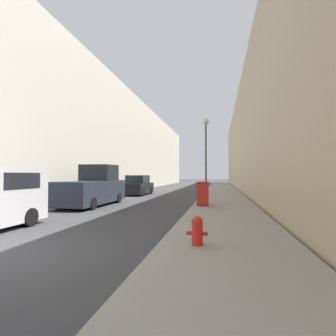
% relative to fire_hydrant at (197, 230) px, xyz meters
% --- Properties ---
extents(sidewalk_right, '(3.39, 60.00, 0.15)m').
position_rel_fire_hydrant_xyz_m(sidewalk_right, '(0.76, 16.73, -0.43)').
color(sidewalk_right, gray).
rests_on(sidewalk_right, ground).
extents(building_left_glass, '(12.00, 60.00, 10.89)m').
position_rel_fire_hydrant_xyz_m(building_left_glass, '(-14.81, 24.73, 4.94)').
color(building_left_glass, beige).
rests_on(building_left_glass, ground).
extents(building_right_stone, '(12.00, 60.00, 11.06)m').
position_rel_fire_hydrant_xyz_m(building_right_stone, '(8.55, 24.73, 5.02)').
color(building_right_stone, tan).
rests_on(building_right_stone, ground).
extents(fire_hydrant, '(0.50, 0.39, 0.68)m').
position_rel_fire_hydrant_xyz_m(fire_hydrant, '(0.00, 0.00, 0.00)').
color(fire_hydrant, red).
rests_on(fire_hydrant, sidewalk_right).
extents(trash_bin, '(0.63, 0.67, 1.27)m').
position_rel_fire_hydrant_xyz_m(trash_bin, '(-0.37, 7.98, 0.29)').
color(trash_bin, red).
rests_on(trash_bin, sidewalk_right).
extents(lamppost, '(0.43, 0.43, 5.63)m').
position_rel_fire_hydrant_xyz_m(lamppost, '(-0.42, 12.36, 3.32)').
color(lamppost, '#4C4C51').
rests_on(lamppost, sidewalk_right).
extents(pickup_truck, '(2.11, 5.57, 2.42)m').
position_rel_fire_hydrant_xyz_m(pickup_truck, '(-6.84, 8.17, 0.50)').
color(pickup_truck, '#232838').
rests_on(pickup_truck, ground).
extents(parked_sedan_near, '(1.93, 4.31, 1.76)m').
position_rel_fire_hydrant_xyz_m(parked_sedan_near, '(-6.71, 16.43, 0.29)').
color(parked_sedan_near, black).
rests_on(parked_sedan_near, ground).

